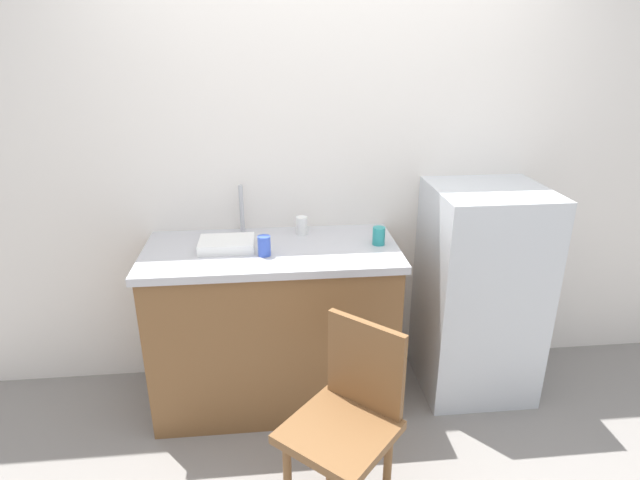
{
  "coord_description": "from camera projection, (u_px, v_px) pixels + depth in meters",
  "views": [
    {
      "loc": [
        -0.33,
        -1.85,
        1.95
      ],
      "look_at": [
        -0.08,
        0.6,
        0.98
      ],
      "focal_mm": 29.0,
      "sensor_mm": 36.0,
      "label": 1
    }
  ],
  "objects": [
    {
      "name": "back_wall",
      "position": [
        328.0,
        177.0,
        2.94
      ],
      "size": [
        4.8,
        0.1,
        2.42
      ],
      "primitive_type": "cube",
      "color": "white",
      "rests_on": "ground_plane"
    },
    {
      "name": "ground_plane",
      "position": [
        350.0,
        477.0,
        2.45
      ],
      "size": [
        8.0,
        8.0,
        0.0
      ],
      "primitive_type": "plane",
      "color": "gray"
    },
    {
      "name": "cabinet_base",
      "position": [
        274.0,
        328.0,
        2.86
      ],
      "size": [
        1.28,
        0.6,
        0.89
      ],
      "primitive_type": "cube",
      "color": "brown",
      "rests_on": "ground_plane"
    },
    {
      "name": "faucet",
      "position": [
        242.0,
        209.0,
        2.85
      ],
      "size": [
        0.02,
        0.02,
        0.27
      ],
      "primitive_type": "cylinder",
      "color": "#B7B7BC",
      "rests_on": "countertop"
    },
    {
      "name": "cup_white",
      "position": [
        302.0,
        225.0,
        2.85
      ],
      "size": [
        0.06,
        0.06,
        0.1
      ],
      "primitive_type": "cylinder",
      "color": "white",
      "rests_on": "countertop"
    },
    {
      "name": "cup_blue",
      "position": [
        264.0,
        246.0,
        2.57
      ],
      "size": [
        0.06,
        0.06,
        0.1
      ],
      "primitive_type": "cylinder",
      "color": "blue",
      "rests_on": "countertop"
    },
    {
      "name": "dish_tray",
      "position": [
        227.0,
        244.0,
        2.66
      ],
      "size": [
        0.28,
        0.2,
        0.05
      ],
      "primitive_type": "cube",
      "color": "white",
      "rests_on": "countertop"
    },
    {
      "name": "refrigerator",
      "position": [
        479.0,
        292.0,
        2.92
      ],
      "size": [
        0.61,
        0.57,
        1.21
      ],
      "primitive_type": "cube",
      "color": "silver",
      "rests_on": "ground_plane"
    },
    {
      "name": "chair",
      "position": [
        347.0,
        418.0,
        2.11
      ],
      "size": [
        0.57,
        0.57,
        0.89
      ],
      "rotation": [
        0.0,
        0.0,
        -0.74
      ],
      "color": "brown",
      "rests_on": "ground_plane"
    },
    {
      "name": "countertop",
      "position": [
        271.0,
        251.0,
        2.69
      ],
      "size": [
        1.32,
        0.64,
        0.04
      ],
      "primitive_type": "cube",
      "color": "#B7B7BC",
      "rests_on": "cabinet_base"
    },
    {
      "name": "cup_teal",
      "position": [
        379.0,
        236.0,
        2.7
      ],
      "size": [
        0.07,
        0.07,
        0.09
      ],
      "primitive_type": "cylinder",
      "color": "teal",
      "rests_on": "countertop"
    }
  ]
}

